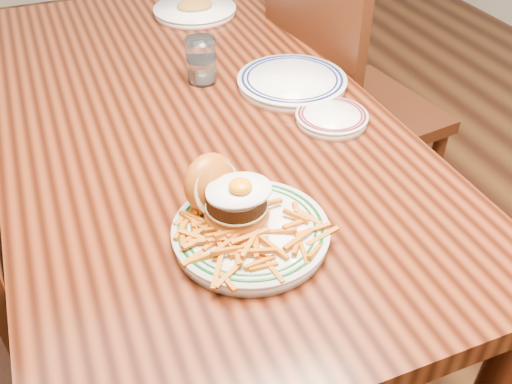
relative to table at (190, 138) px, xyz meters
name	(u,v)px	position (x,y,z in m)	size (l,w,h in m)	color
floor	(205,313)	(0.00, 0.00, -0.66)	(6.00, 6.00, 0.00)	black
table	(190,138)	(0.00, 0.00, 0.00)	(0.85, 1.60, 0.75)	black
chair_right	(340,104)	(0.55, 0.22, -0.14)	(0.51, 0.51, 0.97)	#3E1B0D
main_plate	(244,219)	(-0.03, -0.46, 0.12)	(0.27, 0.29, 0.13)	white
side_plate	(332,117)	(0.28, -0.19, 0.10)	(0.16, 0.16, 0.02)	white
rear_plate	(292,81)	(0.26, -0.01, 0.10)	(0.27, 0.27, 0.03)	white
water_glass	(201,63)	(0.07, 0.11, 0.14)	(0.07, 0.07, 0.11)	white
far_plate	(195,10)	(0.18, 0.53, 0.10)	(0.25, 0.25, 0.05)	white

